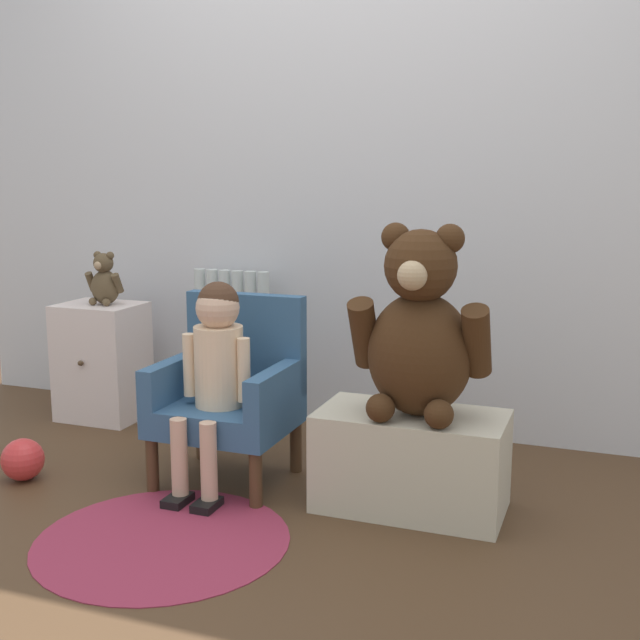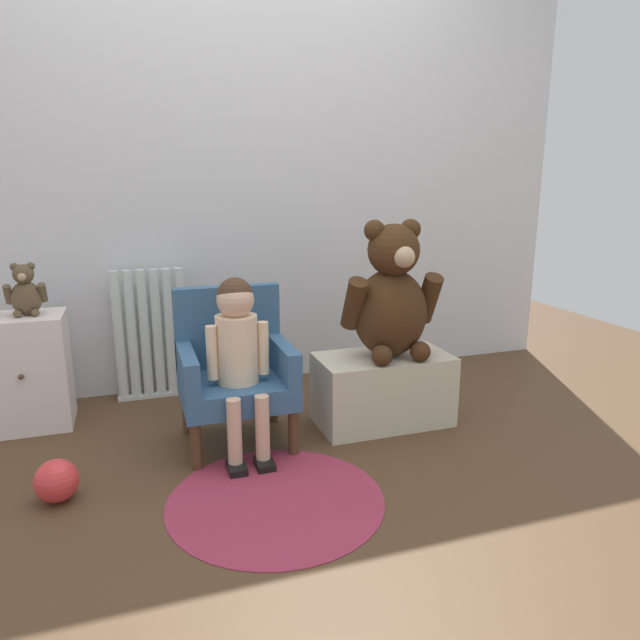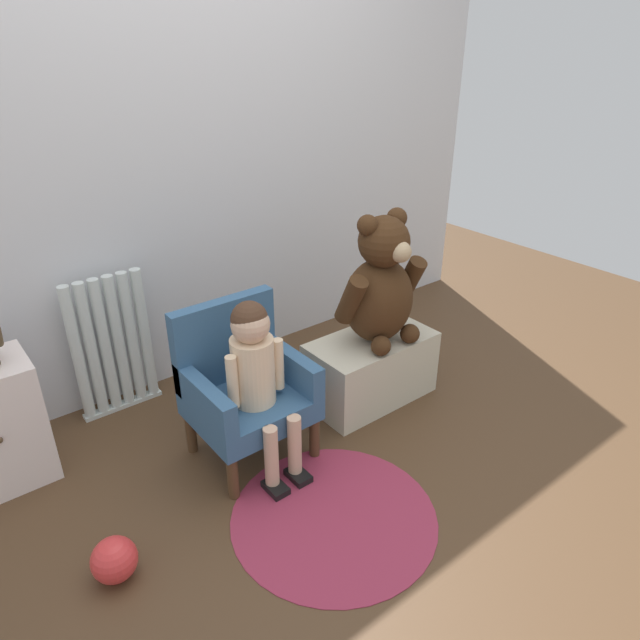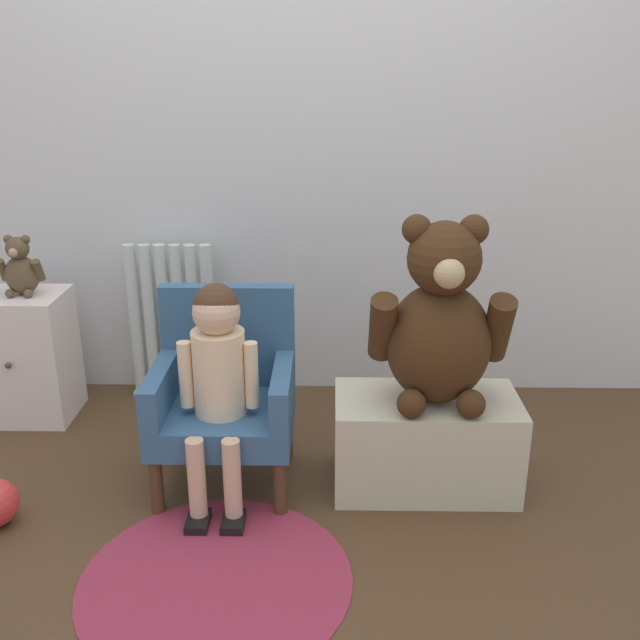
# 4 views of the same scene
# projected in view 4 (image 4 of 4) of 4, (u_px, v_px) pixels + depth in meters

# --- Properties ---
(ground_plane) EXTENTS (6.00, 6.00, 0.00)m
(ground_plane) POSITION_uv_depth(u_px,v_px,m) (274.00, 550.00, 2.11)
(ground_plane) COLOR #4D3520
(back_wall) EXTENTS (3.80, 0.05, 2.40)m
(back_wall) POSITION_uv_depth(u_px,v_px,m) (290.00, 106.00, 2.80)
(back_wall) COLOR silver
(back_wall) RESTS_ON ground_plane
(radiator) EXTENTS (0.37, 0.05, 0.67)m
(radiator) POSITION_uv_depth(u_px,v_px,m) (172.00, 323.00, 2.98)
(radiator) COLOR silver
(radiator) RESTS_ON ground_plane
(small_dresser) EXTENTS (0.35, 0.31, 0.52)m
(small_dresser) POSITION_uv_depth(u_px,v_px,m) (26.00, 356.00, 2.84)
(small_dresser) COLOR silver
(small_dresser) RESTS_ON ground_plane
(child_armchair) EXTENTS (0.46, 0.41, 0.65)m
(child_armchair) POSITION_uv_depth(u_px,v_px,m) (225.00, 392.00, 2.39)
(child_armchair) COLOR #345B82
(child_armchair) RESTS_ON ground_plane
(child_figure) EXTENTS (0.25, 0.35, 0.73)m
(child_figure) POSITION_uv_depth(u_px,v_px,m) (218.00, 364.00, 2.24)
(child_figure) COLOR beige
(child_figure) RESTS_ON ground_plane
(low_bench) EXTENTS (0.61, 0.32, 0.32)m
(low_bench) POSITION_uv_depth(u_px,v_px,m) (425.00, 442.00, 2.39)
(low_bench) COLOR beige
(low_bench) RESTS_ON ground_plane
(large_teddy_bear) EXTENTS (0.45, 0.31, 0.61)m
(large_teddy_bear) POSITION_uv_depth(u_px,v_px,m) (440.00, 323.00, 2.23)
(large_teddy_bear) COLOR #3E2513
(large_teddy_bear) RESTS_ON low_bench
(small_teddy_bear) EXTENTS (0.17, 0.12, 0.23)m
(small_teddy_bear) POSITION_uv_depth(u_px,v_px,m) (21.00, 269.00, 2.71)
(small_teddy_bear) COLOR brown
(small_teddy_bear) RESTS_ON small_dresser
(floor_rug) EXTENTS (0.77, 0.77, 0.01)m
(floor_rug) POSITION_uv_depth(u_px,v_px,m) (216.00, 579.00, 1.99)
(floor_rug) COLOR #962C45
(floor_rug) RESTS_ON ground_plane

